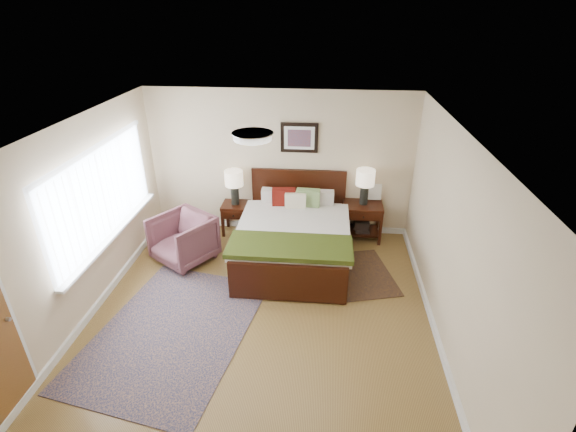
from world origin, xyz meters
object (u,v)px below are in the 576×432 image
Objects in this scene: lamp_right at (365,181)px; armchair at (183,239)px; rug_persian at (173,331)px; nightstand_left at (236,211)px; lamp_left at (234,182)px; nightstand_right at (362,218)px; bed at (294,231)px.

armchair is (-2.85, -0.98, -0.69)m from lamp_right.
rug_persian is (0.35, -1.63, -0.38)m from armchair.
armchair is at bearing -123.80° from nightstand_left.
nightstand_right is at bearing -0.33° from lamp_left.
rug_persian is (-0.29, -2.61, -0.97)m from lamp_left.
lamp_right reaches higher than armchair.
bed reaches higher than rug_persian.
lamp_right reaches higher than rug_persian.
armchair is (-0.64, -0.96, -0.05)m from nightstand_left.
lamp_right is (2.21, 0.02, 0.64)m from nightstand_left.
nightstand_left is at bearing 93.93° from rug_persian.
nightstand_left is (-1.09, 0.80, -0.09)m from bed.
bed is 1.49m from lamp_right.
lamp_left is 2.21m from lamp_right.
rug_persian is at bearing -133.85° from nightstand_right.
nightstand_left is 1.16m from armchair.
lamp_left is 1.00× the size of lamp_right.
lamp_right is 3.77m from rug_persian.
bed is 2.52× the size of armchair.
lamp_right reaches higher than lamp_left.
bed is 3.48× the size of lamp_right.
bed reaches higher than armchair.
lamp_left reaches higher than bed.
bed is at bearing -143.84° from lamp_right.
bed reaches higher than nightstand_right.
nightstand_right reaches higher than rug_persian.
lamp_left reaches higher than rug_persian.
nightstand_right is at bearing 56.43° from rug_persian.
bed is at bearing 62.72° from rug_persian.
lamp_right is at bearing 0.00° from lamp_left.
rug_persian is at bearing -133.71° from lamp_right.
armchair is at bearing 112.53° from rug_persian.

